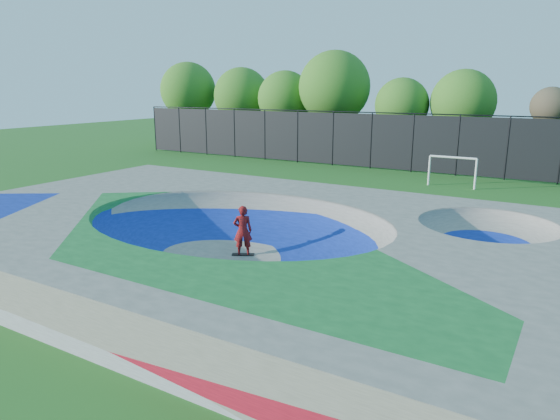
{
  "coord_description": "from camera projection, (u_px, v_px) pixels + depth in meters",
  "views": [
    {
      "loc": [
        9.55,
        -13.25,
        5.76
      ],
      "look_at": [
        -0.0,
        3.0,
        1.1
      ],
      "focal_mm": 32.0,
      "sensor_mm": 36.0,
      "label": 1
    }
  ],
  "objects": [
    {
      "name": "skate_deck",
      "position": [
        236.0,
        238.0,
        16.99
      ],
      "size": [
        22.0,
        14.0,
        1.5
      ],
      "primitive_type": "cube",
      "color": "gray",
      "rests_on": "ground"
    },
    {
      "name": "treeline",
      "position": [
        417.0,
        95.0,
        38.55
      ],
      "size": [
        53.37,
        7.41,
        8.69
      ],
      "color": "#4D3526",
      "rests_on": "ground"
    },
    {
      "name": "skateboard",
      "position": [
        243.0,
        255.0,
        17.54
      ],
      "size": [
        0.79,
        0.55,
        0.05
      ],
      "primitive_type": "cube",
      "rotation": [
        0.0,
        0.0,
        0.47
      ],
      "color": "black",
      "rests_on": "ground"
    },
    {
      "name": "skater",
      "position": [
        243.0,
        231.0,
        17.33
      ],
      "size": [
        0.78,
        0.74,
        1.8
      ],
      "primitive_type": "imported",
      "rotation": [
        0.0,
        0.0,
        3.78
      ],
      "color": "red",
      "rests_on": "ground"
    },
    {
      "name": "soccer_goal",
      "position": [
        452.0,
        166.0,
        29.19
      ],
      "size": [
        2.77,
        0.12,
        1.83
      ],
      "color": "white",
      "rests_on": "ground"
    },
    {
      "name": "fence",
      "position": [
        413.0,
        142.0,
        34.24
      ],
      "size": [
        48.09,
        0.09,
        4.04
      ],
      "color": "black",
      "rests_on": "ground"
    },
    {
      "name": "ground",
      "position": [
        236.0,
        259.0,
        17.17
      ],
      "size": [
        120.0,
        120.0,
        0.0
      ],
      "primitive_type": "plane",
      "color": "#1D5718",
      "rests_on": "ground"
    }
  ]
}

